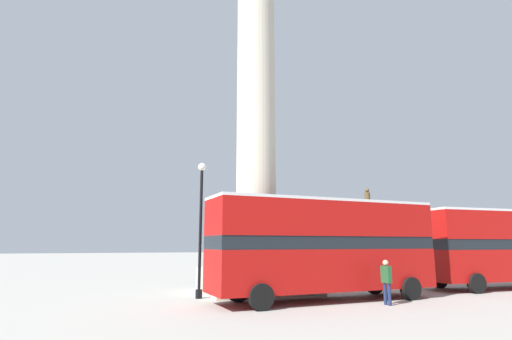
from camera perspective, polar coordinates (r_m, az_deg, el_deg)
The scene contains 7 objects.
ground_plane at distance 21.69m, azimuth 0.00°, elevation -17.04°, with size 200.00×200.00×0.00m, color #9E9B93.
monument_column at distance 22.13m, azimuth 0.00°, elevation 2.55°, with size 5.41×5.41×20.65m.
bus_a at distance 27.30m, azimuth 31.97°, elevation -9.08°, with size 10.49×2.88×4.35m.
bus_b at distance 18.47m, azimuth 9.76°, elevation -10.45°, with size 10.68×3.50×4.42m.
equestrian_statue at distance 27.23m, azimuth 16.05°, elevation -11.81°, with size 4.26×3.62×6.09m.
street_lamp at distance 19.25m, azimuth -7.93°, elevation -7.86°, with size 0.38×0.38×6.34m.
pedestrian_near_lamp at distance 17.92m, azimuth 18.13°, elevation -14.58°, with size 0.24×0.49×1.81m.
Camera 1 is at (-6.70, -20.49, 2.47)m, focal length 28.00 mm.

